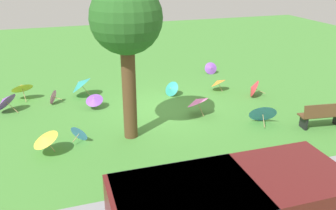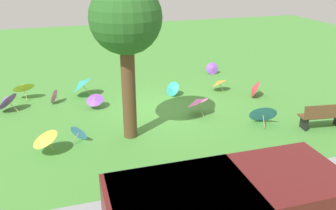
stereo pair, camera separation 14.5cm
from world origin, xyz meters
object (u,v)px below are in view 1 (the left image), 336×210
(park_bench, at_px, (323,115))
(parasol_teal_2, at_px, (80,84))
(parasol_blue_1, at_px, (262,112))
(parasol_pink_0, at_px, (197,101))
(parasol_yellow_0, at_px, (22,87))
(parasol_red_0, at_px, (253,88))
(van_dark, at_px, (224,210))
(parasol_orange_1, at_px, (218,82))
(parasol_purple_2, at_px, (5,101))
(parasol_blue_2, at_px, (80,133))
(parasol_teal_0, at_px, (171,89))
(parasol_purple_0, at_px, (94,99))
(parasol_yellow_1, at_px, (44,138))
(parasol_purple_1, at_px, (211,68))
(shade_tree, at_px, (126,22))
(parasol_pink_1, at_px, (52,97))

(park_bench, bearing_deg, parasol_teal_2, -36.78)
(park_bench, bearing_deg, parasol_blue_1, -27.86)
(parasol_pink_0, distance_m, parasol_blue_1, 2.35)
(parasol_yellow_0, bearing_deg, parasol_blue_1, 147.73)
(park_bench, distance_m, parasol_red_0, 3.47)
(van_dark, xyz_separation_m, parasol_blue_1, (-3.93, -4.86, -0.49))
(park_bench, xyz_separation_m, parasol_yellow_0, (9.82, -6.02, 0.08))
(parasol_yellow_0, xyz_separation_m, parasol_orange_1, (-8.04, 1.52, -0.15))
(parasol_purple_2, bearing_deg, parasol_blue_2, 126.64)
(parasol_teal_2, height_order, parasol_yellow_0, parasol_teal_2)
(parasol_teal_2, relative_size, parasol_purple_2, 1.10)
(parasol_pink_0, bearing_deg, parasol_teal_0, -83.67)
(van_dark, xyz_separation_m, parasol_teal_0, (-1.80, -8.49, -0.61))
(parasol_teal_0, bearing_deg, parasol_red_0, 160.07)
(parasol_purple_0, relative_size, parasol_yellow_1, 0.90)
(parasol_purple_0, distance_m, parasol_purple_1, 6.71)
(shade_tree, height_order, parasol_purple_2, shade_tree)
(van_dark, xyz_separation_m, parasol_teal_2, (1.84, -9.56, -0.35))
(parasol_purple_0, bearing_deg, parasol_red_0, 173.78)
(parasol_teal_2, xyz_separation_m, parasol_orange_1, (-5.76, 1.13, -0.17))
(parasol_blue_2, height_order, parasol_red_0, parasol_red_0)
(shade_tree, bearing_deg, parasol_purple_0, -73.10)
(shade_tree, xyz_separation_m, parasol_purple_0, (0.82, -2.71, -3.27))
(parasol_blue_1, bearing_deg, parasol_orange_1, -89.87)
(parasol_yellow_0, bearing_deg, parasol_teal_2, 170.39)
(parasol_yellow_1, bearing_deg, park_bench, 173.48)
(parasol_teal_2, bearing_deg, parasol_blue_2, 84.39)
(park_bench, bearing_deg, parasol_purple_2, -25.02)
(parasol_blue_2, relative_size, parasol_orange_1, 0.70)
(shade_tree, bearing_deg, parasol_red_0, -160.43)
(van_dark, relative_size, parasol_purple_0, 5.35)
(parasol_orange_1, bearing_deg, parasol_purple_0, 4.22)
(parasol_purple_0, relative_size, parasol_orange_1, 0.91)
(parasol_pink_0, relative_size, parasol_red_0, 1.32)
(parasol_blue_2, height_order, parasol_yellow_1, parasol_yellow_1)
(shade_tree, bearing_deg, parasol_purple_1, -134.28)
(shade_tree, height_order, parasol_orange_1, shade_tree)
(park_bench, distance_m, parasol_purple_1, 6.91)
(parasol_red_0, bearing_deg, parasol_yellow_1, 15.97)
(parasol_yellow_1, bearing_deg, parasol_pink_1, -93.98)
(parasol_purple_2, bearing_deg, parasol_blue_1, 155.57)
(parasol_purple_1, distance_m, parasol_yellow_1, 9.84)
(parasol_purple_1, bearing_deg, parasol_blue_2, 37.36)
(van_dark, bearing_deg, parasol_pink_0, -108.08)
(parasol_purple_2, bearing_deg, parasol_yellow_0, -115.21)
(parasol_blue_1, xyz_separation_m, parasol_yellow_1, (7.21, -0.09, 0.11))
(parasol_pink_0, relative_size, parasol_blue_2, 1.70)
(park_bench, height_order, parasol_pink_0, park_bench)
(parasol_pink_0, xyz_separation_m, parasol_yellow_0, (6.17, -3.68, -0.01))
(parasol_yellow_0, bearing_deg, parasol_blue_2, 112.95)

